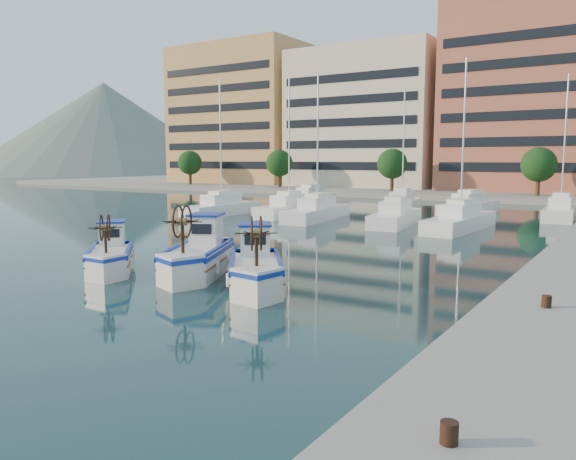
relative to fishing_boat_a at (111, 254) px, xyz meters
name	(u,v)px	position (x,y,z in m)	size (l,w,h in m)	color
ground	(204,280)	(4.65, 0.80, -0.73)	(300.00, 300.00, 0.00)	#193E43
hill_west	(107,173)	(-135.35, 110.80, -0.73)	(180.00, 180.00, 60.00)	slate
yacht_marina	(407,211)	(2.72, 28.40, -0.20)	(38.53, 22.22, 11.50)	white
fishing_boat_a	(111,254)	(0.00, 0.00, 0.00)	(4.10, 4.10, 2.66)	silver
fishing_boat_b	(199,254)	(3.77, 1.52, 0.13)	(3.90, 5.19, 3.13)	silver
fishing_boat_c	(256,266)	(7.17, 0.91, 0.08)	(4.24, 4.74, 2.94)	silver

